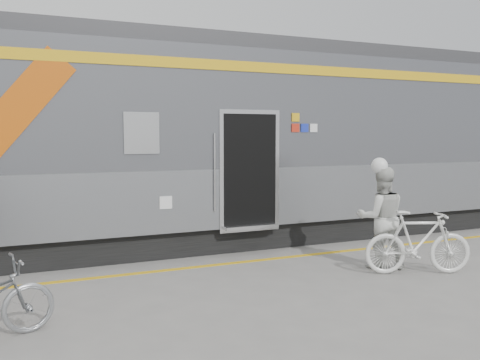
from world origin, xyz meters
TOP-DOWN VIEW (x-y plane):
  - ground at (0.00, 0.00)m, footprint 90.00×90.00m
  - train at (-1.00, 4.19)m, footprint 24.00×3.17m
  - safety_strip at (0.00, 2.15)m, footprint 24.00×0.12m
  - woman at (2.79, 0.92)m, footprint 1.00×0.89m
  - bicycle_right at (3.09, 0.37)m, footprint 1.76×1.07m
  - helmet_woman at (2.79, 0.92)m, footprint 0.27×0.27m

SIDE VIEW (x-z plane):
  - ground at x=0.00m, z-range 0.00..0.00m
  - safety_strip at x=0.00m, z-range 0.00..0.01m
  - bicycle_right at x=3.09m, z-range 0.00..1.02m
  - woman at x=2.79m, z-range 0.00..1.69m
  - helmet_woman at x=2.79m, z-range 1.69..1.96m
  - train at x=-1.00m, z-range 0.00..4.10m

